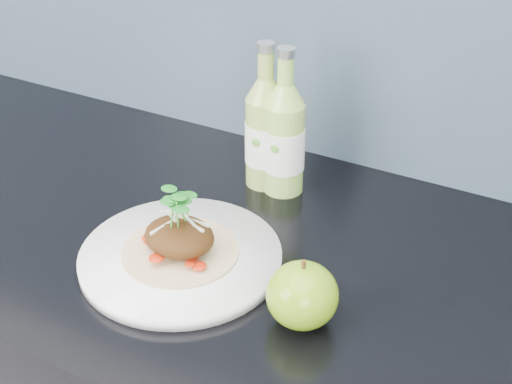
# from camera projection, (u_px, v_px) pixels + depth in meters

# --- Properties ---
(dinner_plate) EXTENTS (0.29, 0.29, 0.02)m
(dinner_plate) POSITION_uv_depth(u_px,v_px,m) (181.00, 257.00, 0.94)
(dinner_plate) COLOR white
(dinner_plate) RESTS_ON kitchen_counter
(pork_taco) EXTENTS (0.15, 0.15, 0.10)m
(pork_taco) POSITION_uv_depth(u_px,v_px,m) (179.00, 235.00, 0.92)
(pork_taco) COLOR tan
(pork_taco) RESTS_ON dinner_plate
(green_apple) EXTENTS (0.09, 0.09, 0.09)m
(green_apple) POSITION_uv_depth(u_px,v_px,m) (302.00, 295.00, 0.82)
(green_apple) COLOR #5B8A0F
(green_apple) RESTS_ON kitchen_counter
(cider_bottle_left) EXTENTS (0.07, 0.07, 0.23)m
(cider_bottle_left) POSITION_uv_depth(u_px,v_px,m) (265.00, 133.00, 1.07)
(cider_bottle_left) COLOR #93B049
(cider_bottle_left) RESTS_ON kitchen_counter
(cider_bottle_right) EXTENTS (0.08, 0.08, 0.23)m
(cider_bottle_right) POSITION_uv_depth(u_px,v_px,m) (284.00, 139.00, 1.05)
(cider_bottle_right) COLOR #96C752
(cider_bottle_right) RESTS_ON kitchen_counter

